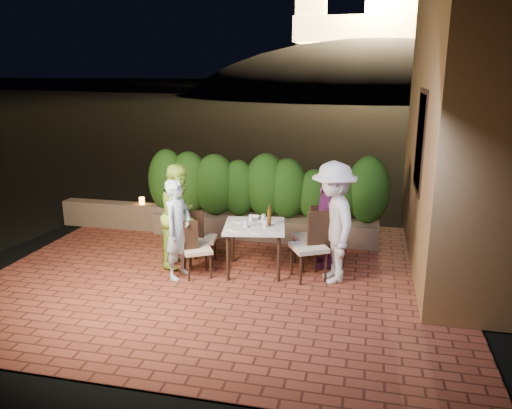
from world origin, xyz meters
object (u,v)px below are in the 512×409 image
(diner_green, at_px, (180,215))
(diner_white, at_px, (333,223))
(chair_right_front, at_px, (309,246))
(diner_purple, at_px, (327,218))
(bowl, at_px, (254,217))
(parapet_lamp, at_px, (142,201))
(beer_bottle, at_px, (269,215))
(diner_blue, at_px, (178,229))
(dining_table, at_px, (255,248))
(chair_left_front, at_px, (197,248))
(chair_right_back, at_px, (311,236))
(chair_left_back, at_px, (203,238))

(diner_green, height_order, diner_white, diner_white)
(chair_right_front, bearing_deg, diner_purple, -138.80)
(bowl, xyz_separation_m, parapet_lamp, (-2.56, 1.29, -0.20))
(diner_white, bearing_deg, beer_bottle, -118.30)
(diner_blue, xyz_separation_m, diner_white, (2.25, 0.38, 0.14))
(bowl, relative_size, parapet_lamp, 1.28)
(dining_table, relative_size, diner_purple, 0.58)
(chair_left_front, relative_size, chair_right_front, 0.85)
(dining_table, xyz_separation_m, diner_blue, (-1.06, -0.46, 0.38))
(chair_right_back, bearing_deg, dining_table, -3.44)
(beer_bottle, bearing_deg, chair_left_back, 177.10)
(chair_right_front, xyz_separation_m, diner_green, (-2.06, 0.13, 0.30))
(chair_right_front, height_order, parapet_lamp, chair_right_front)
(chair_left_front, bearing_deg, chair_right_back, -4.73)
(dining_table, height_order, chair_right_front, chair_right_front)
(bowl, height_order, diner_blue, diner_blue)
(dining_table, xyz_separation_m, diner_purple, (1.05, 0.49, 0.41))
(parapet_lamp, bearing_deg, chair_right_front, -26.08)
(diner_blue, xyz_separation_m, diner_green, (-0.16, 0.50, 0.07))
(beer_bottle, xyz_separation_m, chair_right_back, (0.60, 0.35, -0.41))
(beer_bottle, xyz_separation_m, diner_green, (-1.43, -0.01, -0.09))
(diner_green, xyz_separation_m, diner_white, (2.41, -0.12, 0.07))
(chair_left_front, height_order, chair_left_back, chair_left_back)
(parapet_lamp, bearing_deg, bowl, -26.72)
(diner_green, relative_size, diner_purple, 1.04)
(dining_table, bearing_deg, bowl, 104.11)
(diner_white, bearing_deg, dining_table, -114.48)
(bowl, relative_size, chair_left_back, 0.20)
(chair_right_back, distance_m, diner_green, 2.09)
(bowl, xyz_separation_m, chair_right_back, (0.90, 0.07, -0.27))
(parapet_lamp, bearing_deg, diner_green, -47.87)
(dining_table, xyz_separation_m, diner_green, (-1.22, 0.04, 0.45))
(chair_right_front, relative_size, diner_green, 0.63)
(chair_right_back, relative_size, diner_blue, 0.67)
(dining_table, relative_size, chair_left_back, 1.02)
(chair_right_front, xyz_separation_m, parapet_lamp, (-3.49, 1.71, 0.05))
(diner_blue, relative_size, diner_green, 0.92)
(chair_left_front, bearing_deg, diner_blue, 168.84)
(bowl, distance_m, chair_left_front, 1.06)
(dining_table, distance_m, chair_left_back, 0.89)
(dining_table, distance_m, parapet_lamp, 3.10)
(chair_left_front, height_order, diner_white, diner_white)
(chair_left_back, xyz_separation_m, diner_purple, (1.93, 0.38, 0.34))
(bowl, relative_size, chair_right_back, 0.18)
(bowl, xyz_separation_m, diner_purple, (1.14, 0.16, 0.02))
(bowl, relative_size, diner_purple, 0.11)
(bowl, xyz_separation_m, diner_green, (-1.13, -0.29, 0.05))
(chair_left_back, height_order, diner_white, diner_white)
(chair_right_back, xyz_separation_m, diner_blue, (-1.88, -0.86, 0.25))
(chair_left_front, bearing_deg, dining_table, -5.15)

